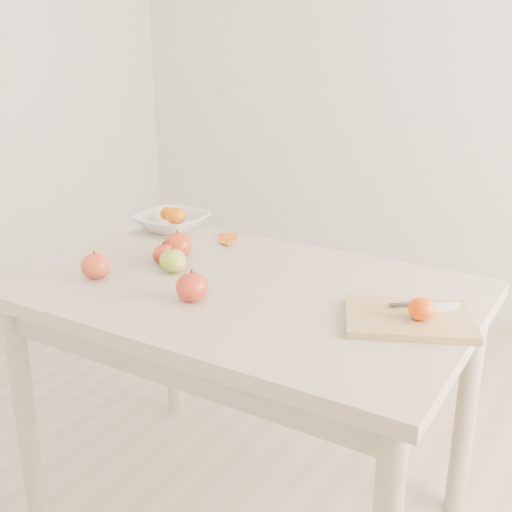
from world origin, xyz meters
The scene contains 15 objects.
ground centered at (0.00, 0.00, 0.00)m, with size 3.50×3.50×0.00m, color #C6B293.
table centered at (0.00, 0.00, 0.65)m, with size 1.20×0.80×0.75m.
cutting_board centered at (0.45, 0.00, 0.76)m, with size 0.29×0.22×0.02m, color tan.
board_tangerine centered at (0.48, -0.01, 0.80)m, with size 0.06×0.06×0.05m, color #CB4307.
fruit_bowl centered at (-0.49, 0.30, 0.78)m, with size 0.24×0.24×0.06m, color white.
bowl_tangerine_near centered at (-0.52, 0.31, 0.80)m, with size 0.05×0.05×0.05m, color orange.
bowl_tangerine_far centered at (-0.46, 0.29, 0.81)m, with size 0.07×0.07×0.06m, color orange.
orange_peel_a centered at (-0.27, 0.32, 0.75)m, with size 0.06×0.04×0.00m, color #CD530E.
orange_peel_b centered at (-0.24, 0.27, 0.75)m, with size 0.04×0.04×0.00m, color #CD700E.
paring_knife centered at (0.49, 0.07, 0.78)m, with size 0.15×0.10×0.01m.
apple_green centered at (-0.23, -0.02, 0.78)m, with size 0.08×0.08×0.07m, color olive.
apple_red_e centered at (-0.06, -0.16, 0.79)m, with size 0.08×0.08×0.08m, color maroon.
apple_red_b centered at (-0.29, 0.02, 0.78)m, with size 0.07×0.07×0.06m, color #8C0804.
apple_red_a centered at (-0.30, 0.09, 0.79)m, with size 0.09×0.09×0.08m, color #9E0E05.
apple_red_d centered at (-0.39, -0.17, 0.79)m, with size 0.08×0.08×0.07m, color maroon.
Camera 1 is at (0.85, -1.36, 1.39)m, focal length 45.00 mm.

